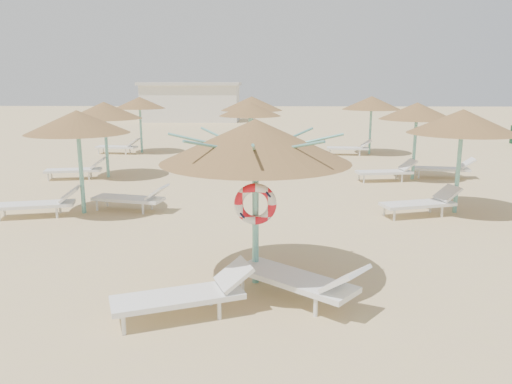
{
  "coord_description": "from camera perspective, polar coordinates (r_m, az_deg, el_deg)",
  "views": [
    {
      "loc": [
        0.56,
        -8.03,
        3.41
      ],
      "look_at": [
        0.33,
        1.37,
        1.3
      ],
      "focal_mm": 35.0,
      "sensor_mm": 36.0,
      "label": 1
    }
  ],
  "objects": [
    {
      "name": "ground",
      "position": [
        8.74,
        -2.44,
        -10.33
      ],
      "size": [
        120.0,
        120.0,
        0.0
      ],
      "primitive_type": "plane",
      "color": "tan",
      "rests_on": "ground"
    },
    {
      "name": "main_palapa",
      "position": [
        8.13,
        -0.06,
        5.76
      ],
      "size": [
        3.13,
        3.13,
        2.8
      ],
      "color": "#68B5A9",
      "rests_on": "ground"
    },
    {
      "name": "lounger_main_a",
      "position": [
        7.52,
        -7.86,
        -11.45
      ],
      "size": [
        2.13,
        1.3,
        0.74
      ],
      "rotation": [
        0.0,
        0.0,
        0.37
      ],
      "color": "white",
      "rests_on": "ground"
    },
    {
      "name": "lounger_main_b",
      "position": [
        7.92,
        5.27,
        -9.92
      ],
      "size": [
        2.11,
        1.89,
        0.8
      ],
      "rotation": [
        0.0,
        0.0,
        -0.68
      ],
      "color": "white",
      "rests_on": "ground"
    },
    {
      "name": "palapa_field",
      "position": [
        18.66,
        1.11,
        9.21
      ],
      "size": [
        15.5,
        13.74,
        2.71
      ],
      "color": "#68B5A9",
      "rests_on": "ground"
    },
    {
      "name": "service_hut",
      "position": [
        43.56,
        -7.41,
        10.21
      ],
      "size": [
        8.4,
        4.4,
        3.25
      ],
      "color": "silver",
      "rests_on": "ground"
    }
  ]
}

